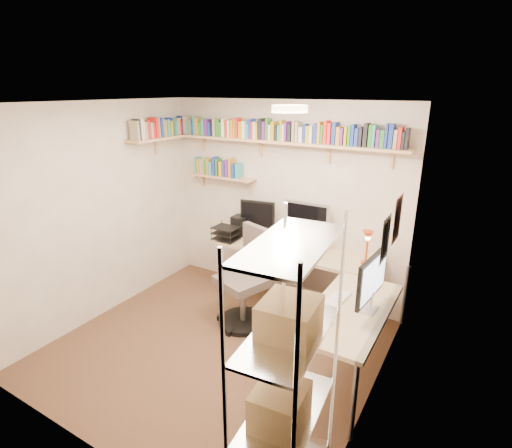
% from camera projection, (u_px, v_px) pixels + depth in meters
% --- Properties ---
extents(ground, '(3.20, 3.20, 0.00)m').
position_uv_depth(ground, '(216.00, 347.00, 4.26)').
color(ground, '#49341F').
rests_on(ground, ground).
extents(room_shell, '(3.24, 3.04, 2.52)m').
position_uv_depth(room_shell, '(211.00, 208.00, 3.76)').
color(room_shell, '#C3AF9F').
rests_on(room_shell, ground).
extents(wall_shelves, '(3.12, 1.09, 0.80)m').
position_uv_depth(wall_shelves, '(245.00, 139.00, 4.86)').
color(wall_shelves, tan).
rests_on(wall_shelves, ground).
extents(corner_desk, '(2.38, 2.01, 1.34)m').
position_uv_depth(corner_desk, '(298.00, 260.00, 4.55)').
color(corner_desk, '#D8B88C').
rests_on(corner_desk, ground).
extents(office_chair, '(0.65, 0.66, 1.15)m').
position_uv_depth(office_chair, '(247.00, 285.00, 4.57)').
color(office_chair, black).
rests_on(office_chair, ground).
extents(wire_rack, '(0.48, 0.87, 1.94)m').
position_uv_depth(wire_rack, '(285.00, 369.00, 2.34)').
color(wire_rack, silver).
rests_on(wire_rack, ground).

